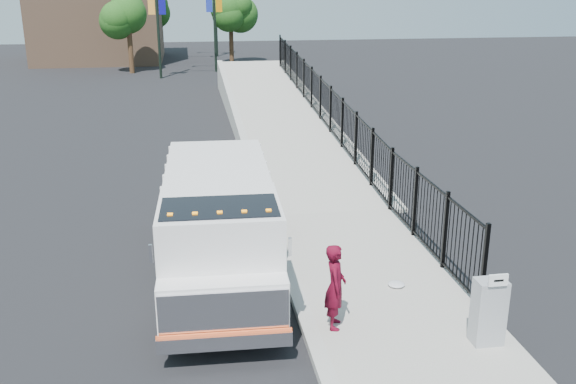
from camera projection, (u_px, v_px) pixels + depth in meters
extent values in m
plane|color=black|center=(291.00, 282.00, 14.36)|extent=(120.00, 120.00, 0.00)
cube|color=#9E998E|center=(402.00, 317.00, 12.75)|extent=(3.55, 12.00, 0.12)
cube|color=#ADAAA3|center=(307.00, 324.00, 12.46)|extent=(0.30, 12.00, 0.16)
cube|color=#9E998E|center=(281.00, 126.00, 29.68)|extent=(3.95, 24.06, 3.19)
cube|color=black|center=(330.00, 125.00, 25.85)|extent=(0.10, 28.00, 1.80)
cube|color=black|center=(220.00, 251.00, 14.69)|extent=(1.19, 6.64, 0.21)
cube|color=white|center=(221.00, 251.00, 12.28)|extent=(2.35, 2.21, 1.94)
cube|color=white|center=(223.00, 304.00, 11.28)|extent=(2.31, 0.76, 0.97)
cube|color=silver|center=(224.00, 314.00, 10.95)|extent=(2.24, 0.15, 0.83)
cube|color=silver|center=(225.00, 341.00, 11.03)|extent=(2.34, 0.25, 0.27)
cube|color=#E35122|center=(225.00, 334.00, 10.98)|extent=(2.33, 0.13, 0.06)
cube|color=black|center=(220.00, 227.00, 11.86)|extent=(2.18, 1.33, 0.83)
cube|color=white|center=(217.00, 194.00, 15.57)|extent=(2.47, 4.16, 1.65)
cube|color=silver|center=(151.00, 254.00, 11.08)|extent=(0.06, 0.06, 0.34)
cube|color=silver|center=(290.00, 247.00, 11.36)|extent=(0.06, 0.06, 0.34)
cube|color=orange|center=(170.00, 215.00, 11.31)|extent=(0.10, 0.08, 0.06)
cube|color=orange|center=(195.00, 214.00, 11.36)|extent=(0.10, 0.08, 0.06)
cube|color=orange|center=(220.00, 213.00, 11.42)|extent=(0.10, 0.08, 0.06)
cube|color=orange|center=(244.00, 212.00, 11.47)|extent=(0.10, 0.08, 0.06)
cube|color=orange|center=(269.00, 211.00, 11.52)|extent=(0.10, 0.08, 0.06)
cylinder|color=black|center=(168.00, 319.00, 11.84)|extent=(0.34, 0.98, 0.97)
cylinder|color=black|center=(278.00, 313.00, 12.08)|extent=(0.34, 0.98, 0.97)
cylinder|color=black|center=(178.00, 226.00, 16.32)|extent=(0.34, 0.98, 0.97)
cylinder|color=black|center=(258.00, 222.00, 16.56)|extent=(0.34, 0.98, 0.97)
cylinder|color=black|center=(180.00, 212.00, 17.33)|extent=(0.34, 0.98, 0.97)
cylinder|color=black|center=(255.00, 209.00, 17.57)|extent=(0.34, 0.98, 0.97)
imported|color=#520619|center=(335.00, 286.00, 12.06)|extent=(0.52, 0.68, 1.68)
cube|color=gray|center=(488.00, 312.00, 11.58)|extent=(0.55, 0.40, 1.25)
cube|color=white|center=(498.00, 280.00, 11.15)|extent=(0.35, 0.04, 0.22)
ellipsoid|color=silver|center=(396.00, 284.00, 13.91)|extent=(0.37, 0.37, 0.09)
cylinder|color=black|center=(157.00, 18.00, 42.95)|extent=(0.18, 0.18, 8.00)
cube|color=#0B0A79|center=(162.00, 6.00, 42.75)|extent=(0.45, 0.04, 1.10)
cube|color=orange|center=(151.00, 6.00, 42.65)|extent=(0.45, 0.04, 1.10)
cylinder|color=black|center=(214.00, 16.00, 46.22)|extent=(0.18, 0.18, 8.00)
cube|color=orange|center=(219.00, 4.00, 46.02)|extent=(0.45, 0.04, 1.10)
cube|color=#1A2B9B|center=(209.00, 4.00, 45.92)|extent=(0.45, 0.04, 1.10)
cylinder|color=black|center=(156.00, 12.00, 51.89)|extent=(0.18, 0.18, 8.00)
cube|color=navy|center=(160.00, 1.00, 51.69)|extent=(0.45, 0.04, 1.10)
cube|color=#E55809|center=(151.00, 2.00, 51.59)|extent=(0.45, 0.04, 1.10)
cylinder|color=black|center=(216.00, 10.00, 55.65)|extent=(0.18, 0.18, 8.00)
cube|color=yellow|center=(219.00, 0.00, 55.45)|extent=(0.45, 0.04, 1.10)
cube|color=navy|center=(211.00, 0.00, 55.34)|extent=(0.45, 0.04, 1.10)
cylinder|color=#382314|center=(131.00, 51.00, 46.18)|extent=(0.36, 0.36, 3.20)
sphere|color=#194714|center=(128.00, 16.00, 45.43)|extent=(2.85, 2.85, 2.85)
cylinder|color=#382314|center=(231.00, 43.00, 51.52)|extent=(0.36, 0.36, 3.20)
sphere|color=#194714|center=(231.00, 12.00, 50.76)|extent=(2.66, 2.66, 2.66)
cylinder|color=#382314|center=(152.00, 36.00, 58.83)|extent=(0.36, 0.36, 3.20)
sphere|color=#194714|center=(151.00, 8.00, 58.07)|extent=(3.24, 3.24, 3.24)
cube|color=#8C664C|center=(99.00, 11.00, 53.03)|extent=(10.00, 10.00, 8.00)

